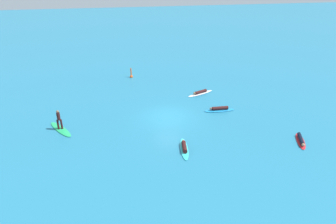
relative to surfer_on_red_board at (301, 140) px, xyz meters
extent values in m
plane|color=teal|center=(-9.81, 5.60, -0.14)|extent=(120.00, 120.00, 0.00)
ellipsoid|color=red|center=(0.01, 0.03, -0.11)|extent=(1.34, 2.54, 0.07)
cylinder|color=black|center=(0.02, 0.08, 0.08)|extent=(0.76, 1.59, 0.29)
sphere|color=#A37556|center=(-0.26, -0.79, 0.10)|extent=(0.32, 0.32, 0.26)
ellipsoid|color=#1E8CD1|center=(-4.85, 6.13, -0.09)|extent=(2.88, 0.72, 0.11)
cylinder|color=#381414|center=(-4.80, 6.13, 0.13)|extent=(1.54, 0.34, 0.33)
sphere|color=brown|center=(-5.68, 6.13, 0.15)|extent=(0.21, 0.21, 0.21)
ellipsoid|color=#33C6CC|center=(-9.34, 0.25, -0.10)|extent=(0.85, 3.00, 0.09)
cylinder|color=#381414|center=(-9.34, 0.20, 0.12)|extent=(0.45, 1.35, 0.34)
sphere|color=tan|center=(-9.27, 0.97, 0.14)|extent=(0.23, 0.23, 0.22)
ellipsoid|color=white|center=(-5.73, 10.18, -0.10)|extent=(3.04, 1.80, 0.08)
cylinder|color=#381414|center=(-5.68, 10.20, 0.09)|extent=(1.40, 0.87, 0.31)
sphere|color=brown|center=(-6.43, 9.85, 0.11)|extent=(0.32, 0.32, 0.24)
ellipsoid|color=#23B266|center=(-19.11, 4.62, -0.09)|extent=(2.48, 3.10, 0.10)
cylinder|color=#381414|center=(-19.25, 4.61, 0.39)|extent=(0.23, 0.23, 0.85)
cylinder|color=#381414|center=(-18.97, 4.63, 0.39)|extent=(0.23, 0.23, 0.85)
cylinder|color=#381414|center=(-19.11, 4.62, 1.15)|extent=(0.39, 0.39, 0.67)
sphere|color=brown|center=(-19.11, 4.62, 1.59)|extent=(0.30, 0.30, 0.22)
sphere|color=#E55119|center=(-12.70, 16.00, -0.05)|extent=(0.37, 0.37, 0.37)
cylinder|color=#E55119|center=(-12.70, 16.00, 0.43)|extent=(0.14, 0.14, 1.14)
camera|label=1|loc=(-13.45, -19.71, 13.61)|focal=34.23mm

